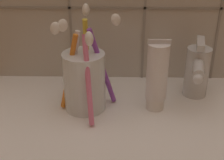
# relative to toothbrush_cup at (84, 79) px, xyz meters

# --- Properties ---
(sink_counter) EXTENTS (0.62, 0.39, 0.02)m
(sink_counter) POSITION_rel_toothbrush_cup_xyz_m (0.10, -0.06, -0.07)
(sink_counter) COLOR white
(sink_counter) RESTS_ON ground
(toothbrush_cup) EXTENTS (0.12, 0.12, 0.19)m
(toothbrush_cup) POSITION_rel_toothbrush_cup_xyz_m (0.00, 0.00, 0.00)
(toothbrush_cup) COLOR silver
(toothbrush_cup) RESTS_ON sink_counter
(toothpaste_tube) EXTENTS (0.04, 0.04, 0.14)m
(toothpaste_tube) POSITION_rel_toothbrush_cup_xyz_m (0.13, 0.00, 0.01)
(toothpaste_tube) COLOR white
(toothpaste_tube) RESTS_ON sink_counter
(sink_faucet) EXTENTS (0.05, 0.11, 0.12)m
(sink_faucet) POSITION_rel_toothbrush_cup_xyz_m (0.22, 0.05, -0.00)
(sink_faucet) COLOR silver
(sink_faucet) RESTS_ON sink_counter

